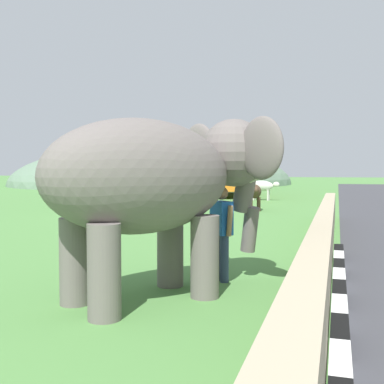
{
  "coord_description": "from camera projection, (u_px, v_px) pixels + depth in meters",
  "views": [
    {
      "loc": [
        -3.44,
        3.87,
        1.96
      ],
      "look_at": [
        3.52,
        6.04,
        1.6
      ],
      "focal_mm": 43.92,
      "sensor_mm": 36.0,
      "label": 1
    }
  ],
  "objects": [
    {
      "name": "elephant",
      "position": [
        162.0,
        178.0,
        7.12
      ],
      "size": [
        3.95,
        3.59,
        2.81
      ],
      "color": "slate",
      "rests_on": "ground_plane"
    },
    {
      "name": "bus_orange",
      "position": [
        231.0,
        167.0,
        34.23
      ],
      "size": [
        9.48,
        4.8,
        3.5
      ],
      "color": "orange",
      "rests_on": "ground_plane"
    },
    {
      "name": "bus_white",
      "position": [
        157.0,
        167.0,
        25.23
      ],
      "size": [
        9.06,
        3.13,
        3.5
      ],
      "color": "silver",
      "rests_on": "ground_plane"
    },
    {
      "name": "cow_far",
      "position": [
        262.0,
        186.0,
        29.13
      ],
      "size": [
        0.67,
        1.9,
        1.23
      ],
      "color": "beige",
      "rests_on": "ground_plane"
    },
    {
      "name": "cow_mid",
      "position": [
        210.0,
        188.0,
        26.93
      ],
      "size": [
        1.86,
        1.27,
        1.23
      ],
      "color": "beige",
      "rests_on": "ground_plane"
    },
    {
      "name": "cow_near",
      "position": [
        255.0,
        192.0,
        22.03
      ],
      "size": [
        1.93,
        0.92,
        1.23
      ],
      "color": "#473323",
      "rests_on": "ground_plane"
    },
    {
      "name": "bus_red",
      "position": [
        238.0,
        168.0,
        48.81
      ],
      "size": [
        9.19,
        2.8,
        3.5
      ],
      "color": "#B21E1E",
      "rests_on": "ground_plane"
    },
    {
      "name": "person_handler",
      "position": [
        221.0,
        228.0,
        8.16
      ],
      "size": [
        0.52,
        0.54,
        1.66
      ],
      "color": "navy",
      "rests_on": "ground_plane"
    },
    {
      "name": "barrier_parapet",
      "position": [
        313.0,
        297.0,
        5.34
      ],
      "size": [
        28.0,
        0.36,
        1.0
      ],
      "primitive_type": "cube",
      "color": "tan",
      "rests_on": "ground_plane"
    },
    {
      "name": "hill_east",
      "position": [
        159.0,
        183.0,
        62.58
      ],
      "size": [
        43.2,
        34.56,
        10.18
      ],
      "color": "slate",
      "rests_on": "ground_plane"
    }
  ]
}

